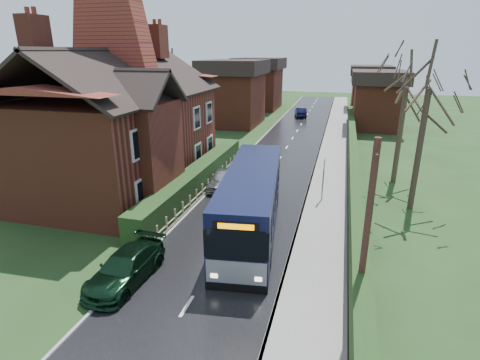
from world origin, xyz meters
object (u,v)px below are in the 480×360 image
(bus, at_px, (251,202))
(car_green, at_px, (126,267))
(bus_stop_sign, at_px, (324,173))
(brick_house, at_px, (123,121))
(car_silver, at_px, (222,179))
(telegraph_pole, at_px, (366,234))

(bus, xyz_separation_m, car_green, (-3.71, -5.53, -0.97))
(bus_stop_sign, bearing_deg, bus, -120.84)
(brick_house, relative_size, car_silver, 4.08)
(brick_house, xyz_separation_m, telegraph_pole, (14.53, -9.78, -1.21))
(bus, distance_m, bus_stop_sign, 5.79)
(car_green, bearing_deg, bus_stop_sign, 58.74)
(bus_stop_sign, bearing_deg, telegraph_pole, -77.30)
(car_green, distance_m, telegraph_pole, 9.07)
(bus_stop_sign, bearing_deg, car_green, -120.99)
(brick_house, relative_size, bus, 1.37)
(brick_house, xyz_separation_m, car_green, (5.83, -9.91, -3.77))
(bus, bearing_deg, bus_stop_sign, 49.11)
(brick_house, distance_m, telegraph_pole, 17.56)
(brick_house, bearing_deg, telegraph_pole, -33.92)
(car_silver, xyz_separation_m, telegraph_pole, (8.32, -10.94, 2.55))
(bus, height_order, car_silver, bus)
(car_silver, xyz_separation_m, car_green, (-0.38, -11.08, -0.01))
(car_silver, bearing_deg, car_green, -94.65)
(car_silver, bearing_deg, bus_stop_sign, -9.05)
(brick_house, xyz_separation_m, car_silver, (6.22, 1.16, -3.77))
(car_green, xyz_separation_m, telegraph_pole, (8.70, 0.14, 2.56))
(bus_stop_sign, relative_size, telegraph_pole, 0.44)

